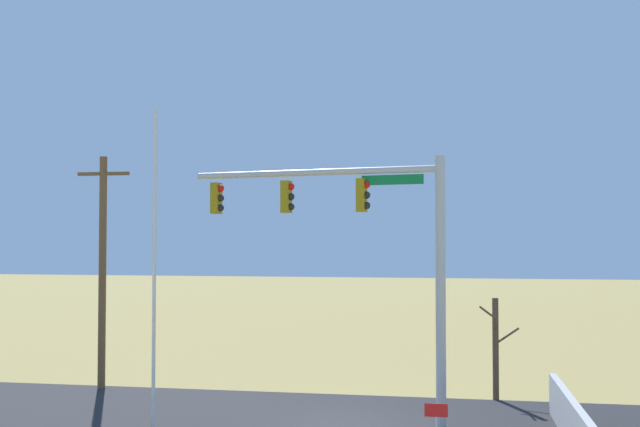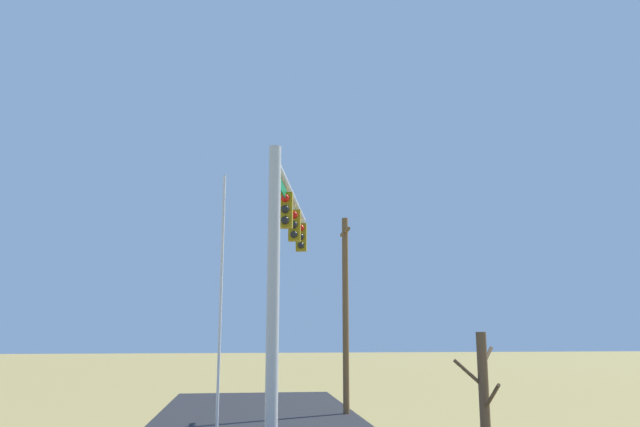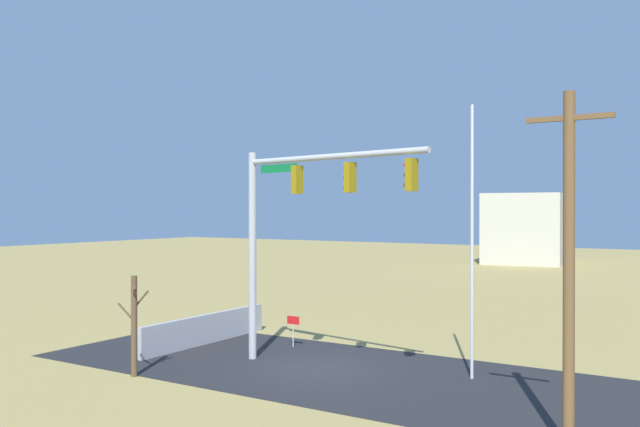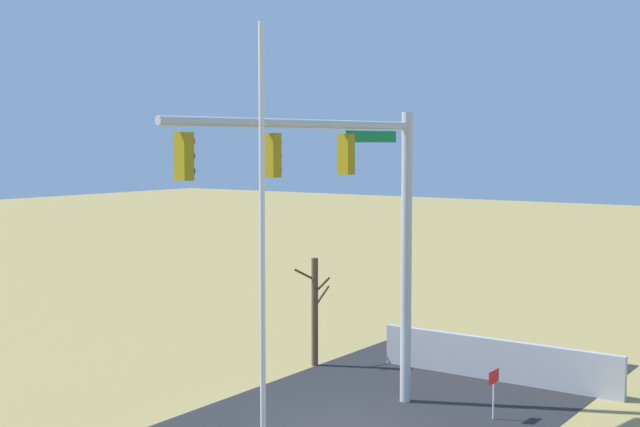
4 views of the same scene
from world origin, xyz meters
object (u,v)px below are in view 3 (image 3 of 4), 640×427
Objects in this scene: bare_tree at (134,324)px; open_sign at (293,324)px; flagpole at (472,242)px; distant_building at (526,228)px; signal_mast at (295,212)px; utility_pole at (569,264)px.

bare_tree is 6.84m from open_sign.
flagpole is at bearing 172.22° from open_sign.
flagpole is 0.92× the size of distant_building.
flagpole is (-5.58, -1.84, -0.96)m from signal_mast.
utility_pole is 13.65m from bare_tree.
distant_building is at bearing -77.13° from flagpole.
flagpole is 8.47m from open_sign.
signal_mast is 5.69m from open_sign.
distant_building reaches higher than open_sign.
utility_pole reaches higher than signal_mast.
flagpole is 49.76m from distant_building.
utility_pole is at bearing 161.57° from signal_mast.
flagpole reaches higher than signal_mast.
distant_building is at bearing -83.76° from signal_mast.
signal_mast is at bearing 179.28° from distant_building.
open_sign is (7.65, -1.04, -3.49)m from flagpole.
signal_mast is 0.94× the size of utility_pole.
utility_pole is 0.85× the size of distant_building.
distant_building is at bearing -85.86° from open_sign.
bare_tree is at bearing 2.09° from utility_pole.
open_sign is at bearing -27.56° from utility_pole.
utility_pole is 6.62× the size of open_sign.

